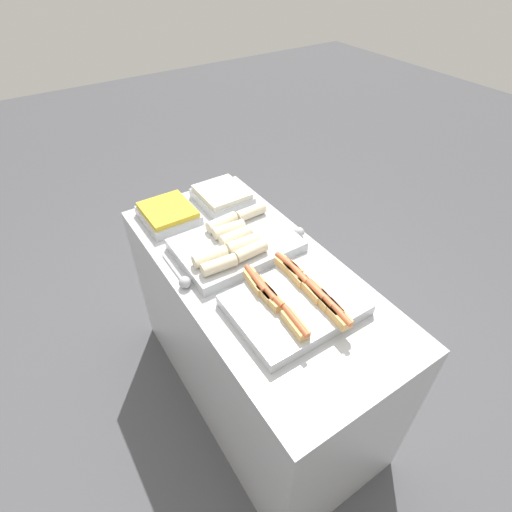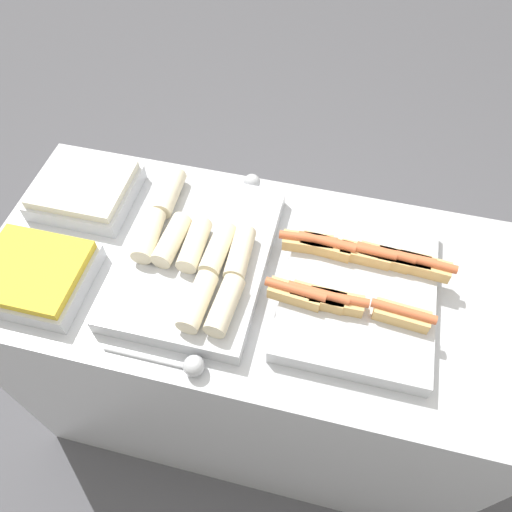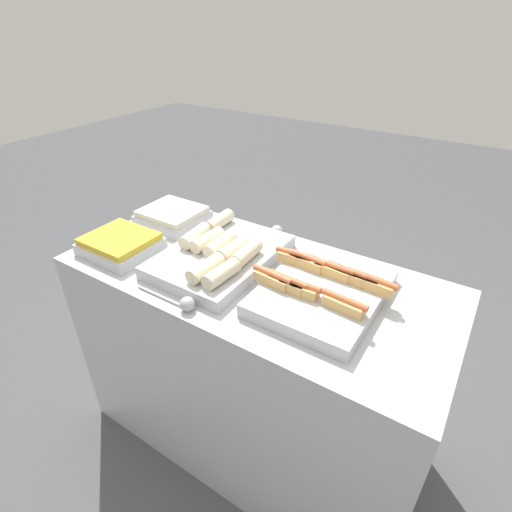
{
  "view_description": "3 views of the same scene",
  "coord_description": "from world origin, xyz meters",
  "views": [
    {
      "loc": [
        1.06,
        -0.69,
        2.11
      ],
      "look_at": [
        0.01,
        0.0,
        1.02
      ],
      "focal_mm": 28.0,
      "sensor_mm": 36.0,
      "label": 1
    },
    {
      "loc": [
        0.18,
        -0.71,
        2.05
      ],
      "look_at": [
        0.01,
        0.0,
        1.02
      ],
      "focal_mm": 35.0,
      "sensor_mm": 36.0,
      "label": 2
    },
    {
      "loc": [
        0.68,
        -1.03,
        1.78
      ],
      "look_at": [
        0.01,
        0.0,
        1.02
      ],
      "focal_mm": 28.0,
      "sensor_mm": 36.0,
      "label": 3
    }
  ],
  "objects": [
    {
      "name": "ground_plane",
      "position": [
        0.0,
        0.0,
        0.0
      ],
      "size": [
        12.0,
        12.0,
        0.0
      ],
      "primitive_type": "plane",
      "color": "#4C4C51"
    },
    {
      "name": "counter",
      "position": [
        0.0,
        0.0,
        0.47
      ],
      "size": [
        1.46,
        0.68,
        0.94
      ],
      "color": "#B7BABF",
      "rests_on": "ground_plane"
    },
    {
      "name": "tray_hotdogs",
      "position": [
        0.27,
        0.0,
        0.98
      ],
      "size": [
        0.45,
        0.48,
        0.1
      ],
      "color": "#B7BABF",
      "rests_on": "counter"
    },
    {
      "name": "tray_wraps",
      "position": [
        -0.15,
        -0.01,
        0.98
      ],
      "size": [
        0.37,
        0.53,
        0.1
      ],
      "color": "#B7BABF",
      "rests_on": "counter"
    },
    {
      "name": "tray_side_front",
      "position": [
        -0.54,
        -0.16,
        0.98
      ],
      "size": [
        0.28,
        0.25,
        0.07
      ],
      "color": "#B7BABF",
      "rests_on": "counter"
    },
    {
      "name": "tray_side_back",
      "position": [
        -0.54,
        0.14,
        0.98
      ],
      "size": [
        0.28,
        0.25,
        0.07
      ],
      "color": "#B7BABF",
      "rests_on": "counter"
    },
    {
      "name": "serving_spoon_near",
      "position": [
        -0.08,
        -0.3,
        0.97
      ],
      "size": [
        0.25,
        0.05,
        0.05
      ],
      "color": "#B2B5BA",
      "rests_on": "counter"
    },
    {
      "name": "serving_spoon_far",
      "position": [
        -0.09,
        0.3,
        0.97
      ],
      "size": [
        0.23,
        0.05,
        0.05
      ],
      "color": "#B2B5BA",
      "rests_on": "counter"
    }
  ]
}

